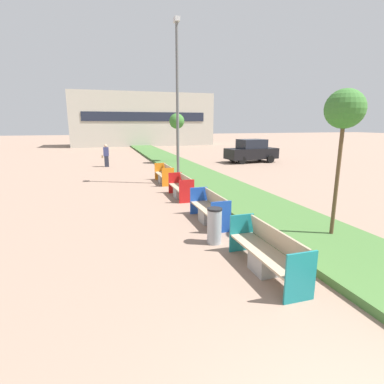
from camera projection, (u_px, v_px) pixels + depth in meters
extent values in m
cube|color=#426B33|center=(222.00, 188.00, 14.38)|extent=(2.80, 120.00, 0.18)
cube|color=#B2AD9E|center=(143.00, 120.00, 43.24)|extent=(19.69, 5.71, 7.30)
cube|color=#1E2333|center=(146.00, 117.00, 40.45)|extent=(16.54, 0.08, 1.20)
cube|color=#9E9B96|center=(265.00, 263.00, 6.34)|extent=(0.52, 0.60, 0.42)
cube|color=tan|center=(266.00, 253.00, 6.29)|extent=(0.58, 2.26, 0.05)
cube|color=tan|center=(278.00, 240.00, 6.31)|extent=(0.14, 2.17, 0.48)
cube|color=#197A7F|center=(300.00, 278.00, 5.21)|extent=(0.62, 0.04, 0.94)
cube|color=#197A7F|center=(241.00, 233.00, 7.35)|extent=(0.62, 0.04, 0.94)
cube|color=#9E9B96|center=(209.00, 216.00, 9.57)|extent=(0.52, 0.60, 0.42)
cube|color=tan|center=(209.00, 209.00, 9.51)|extent=(0.58, 1.97, 0.05)
cube|color=tan|center=(217.00, 200.00, 9.53)|extent=(0.14, 1.89, 0.48)
cube|color=blue|center=(221.00, 217.00, 8.57)|extent=(0.62, 0.04, 0.94)
cube|color=blue|center=(199.00, 200.00, 10.45)|extent=(0.62, 0.04, 0.94)
cube|color=#9E9B96|center=(181.00, 193.00, 12.78)|extent=(0.52, 0.60, 0.42)
cube|color=tan|center=(181.00, 187.00, 12.73)|extent=(0.58, 1.84, 0.05)
cube|color=tan|center=(187.00, 181.00, 12.75)|extent=(0.14, 1.76, 0.48)
cube|color=red|center=(187.00, 191.00, 11.85)|extent=(0.62, 0.04, 0.94)
cube|color=red|center=(175.00, 183.00, 13.60)|extent=(0.62, 0.04, 0.94)
cube|color=#9E9B96|center=(164.00, 179.00, 15.99)|extent=(0.52, 0.60, 0.42)
cube|color=tan|center=(164.00, 175.00, 15.93)|extent=(0.58, 1.98, 0.05)
cube|color=tan|center=(169.00, 170.00, 15.95)|extent=(0.14, 1.90, 0.48)
cube|color=orange|center=(168.00, 177.00, 14.99)|extent=(0.62, 0.04, 0.94)
cube|color=orange|center=(160.00, 171.00, 16.87)|extent=(0.62, 0.04, 0.94)
cylinder|color=#9EA0A5|center=(214.00, 227.00, 7.83)|extent=(0.38, 0.38, 0.91)
cylinder|color=black|center=(215.00, 209.00, 7.73)|extent=(0.39, 0.39, 0.05)
cylinder|color=#56595B|center=(178.00, 108.00, 14.85)|extent=(0.14, 0.14, 7.74)
cube|color=#B2B5BA|center=(177.00, 20.00, 13.97)|extent=(0.24, 0.44, 0.20)
cylinder|color=brown|center=(337.00, 182.00, 7.82)|extent=(0.10, 0.10, 3.18)
sphere|color=#38702D|center=(345.00, 109.00, 7.40)|extent=(0.98, 0.98, 0.98)
cylinder|color=brown|center=(177.00, 145.00, 23.53)|extent=(0.10, 0.10, 2.96)
sphere|color=#38702D|center=(177.00, 121.00, 23.13)|extent=(1.17, 1.17, 1.17)
cube|color=#232633|center=(107.00, 161.00, 21.89)|extent=(0.30, 0.22, 0.79)
cube|color=navy|center=(106.00, 152.00, 21.73)|extent=(0.38, 0.24, 0.63)
sphere|color=tan|center=(106.00, 146.00, 21.63)|extent=(0.22, 0.22, 0.22)
cube|color=olive|center=(102.00, 157.00, 21.73)|extent=(0.12, 0.20, 0.18)
cube|color=black|center=(251.00, 153.00, 24.41)|extent=(4.35, 2.15, 0.84)
cube|color=black|center=(252.00, 144.00, 24.24)|extent=(2.24, 1.74, 0.72)
cylinder|color=black|center=(270.00, 159.00, 24.03)|extent=(0.60, 0.20, 0.60)
cylinder|color=black|center=(259.00, 157.00, 25.71)|extent=(0.60, 0.20, 0.60)
cylinder|color=black|center=(242.00, 160.00, 23.30)|extent=(0.60, 0.20, 0.60)
cylinder|color=black|center=(232.00, 158.00, 24.98)|extent=(0.60, 0.20, 0.60)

